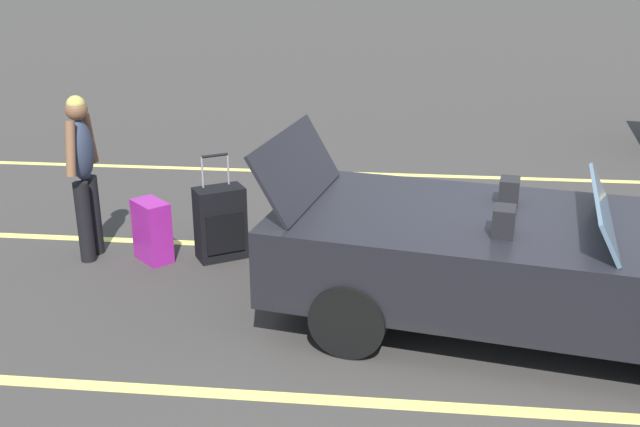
{
  "coord_description": "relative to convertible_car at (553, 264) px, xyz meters",
  "views": [
    {
      "loc": [
        -1.1,
        -5.56,
        2.99
      ],
      "look_at": [
        -1.74,
        0.51,
        0.75
      ],
      "focal_mm": 41.26,
      "sensor_mm": 36.0,
      "label": 1
    }
  ],
  "objects": [
    {
      "name": "traveler_person",
      "position": [
        -4.31,
        1.07,
        0.34
      ],
      "size": [
        0.23,
        0.6,
        1.65
      ],
      "rotation": [
        0.0,
        0.0,
        -0.04
      ],
      "color": "black",
      "rests_on": "ground_plane"
    },
    {
      "name": "lot_line_far",
      "position": [
        -0.19,
        4.22,
        -0.59
      ],
      "size": [
        18.0,
        0.12,
        0.01
      ],
      "primitive_type": "cube",
      "color": "#EAE066",
      "rests_on": "ground_plane"
    },
    {
      "name": "lot_line_mid",
      "position": [
        -0.19,
        1.52,
        -0.59
      ],
      "size": [
        18.0,
        0.12,
        0.01
      ],
      "primitive_type": "cube",
      "color": "#EAE066",
      "rests_on": "ground_plane"
    },
    {
      "name": "lot_line_near",
      "position": [
        -0.19,
        -1.18,
        -0.59
      ],
      "size": [
        18.0,
        0.12,
        0.01
      ],
      "primitive_type": "cube",
      "color": "#EAE066",
      "rests_on": "ground_plane"
    },
    {
      "name": "ground_plane",
      "position": [
        -0.19,
        0.04,
        -0.59
      ],
      "size": [
        80.0,
        80.0,
        0.0
      ],
      "primitive_type": "plane",
      "color": "#383533"
    },
    {
      "name": "suitcase_large_black",
      "position": [
        -3.0,
        1.19,
        -0.22
      ],
      "size": [
        0.56,
        0.49,
        1.07
      ],
      "rotation": [
        0.0,
        0.0,
        5.26
      ],
      "color": "black",
      "rests_on": "ground_plane"
    },
    {
      "name": "convertible_car",
      "position": [
        0.0,
        0.0,
        0.0
      ],
      "size": [
        4.43,
        2.49,
        1.5
      ],
      "rotation": [
        0.0,
        0.0,
        -0.19
      ],
      "color": "black",
      "rests_on": "ground_plane"
    },
    {
      "name": "suitcase_medium_bright",
      "position": [
        -3.66,
        1.06,
        -0.28
      ],
      "size": [
        0.46,
        0.45,
        0.62
      ],
      "rotation": [
        0.0,
        0.0,
        3.95
      ],
      "color": "#991E8C",
      "rests_on": "ground_plane"
    }
  ]
}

